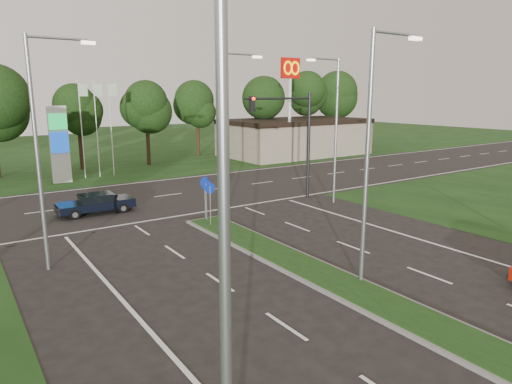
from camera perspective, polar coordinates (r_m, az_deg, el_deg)
verge_far at (r=61.32m, az=-23.54°, el=4.70°), size 160.00×50.00×0.02m
cross_road at (r=31.77m, az=-12.59°, el=-0.64°), size 160.00×12.00×0.02m
median_kerb at (r=15.92m, az=16.35°, el=-13.67°), size 2.00×26.00×0.12m
commercial_building at (r=52.97m, az=4.88°, el=6.82°), size 16.00×9.00×4.00m
streetlight_median_near at (r=16.54m, az=14.25°, el=5.58°), size 2.53×0.22×9.00m
streetlight_median_far at (r=24.31m, az=-3.78°, el=7.90°), size 2.53×0.22×9.00m
streetlight_left_near at (r=6.01m, az=-2.33°, el=-5.10°), size 2.53×0.22×9.00m
streetlight_left_far at (r=19.20m, az=-25.21°, el=5.66°), size 2.53×0.22×9.00m
streetlight_right_far at (r=29.06m, az=9.72°, el=8.44°), size 2.53×0.22×9.00m
traffic_signal at (r=29.52m, az=4.70°, el=7.80°), size 5.10×0.42×7.00m
median_signs at (r=24.65m, az=-6.15°, el=0.01°), size 1.16×1.76×2.38m
gas_pylon at (r=38.84m, az=-23.09°, el=5.75°), size 5.80×1.26×8.00m
mcdonalds_sign at (r=47.11m, az=4.31°, el=13.46°), size 2.20×0.47×10.40m
treeline_far at (r=46.25m, az=-20.43°, el=11.35°), size 6.00×6.00×9.90m
navy_sedan at (r=28.27m, az=-19.37°, el=-1.31°), size 4.26×1.81×1.16m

